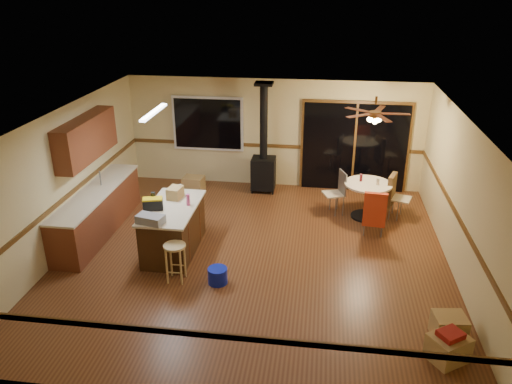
% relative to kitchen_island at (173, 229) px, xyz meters
% --- Properties ---
extents(floor, '(7.00, 7.00, 0.00)m').
position_rel_kitchen_island_xyz_m(floor, '(1.50, 0.00, -0.45)').
color(floor, '#5C3219').
rests_on(floor, ground).
extents(ceiling, '(7.00, 7.00, 0.00)m').
position_rel_kitchen_island_xyz_m(ceiling, '(1.50, 0.00, 2.15)').
color(ceiling, silver).
rests_on(ceiling, ground).
extents(wall_back, '(7.00, 0.00, 7.00)m').
position_rel_kitchen_island_xyz_m(wall_back, '(1.50, 3.50, 0.85)').
color(wall_back, '#CFBE83').
rests_on(wall_back, ground).
extents(wall_front, '(7.00, 0.00, 7.00)m').
position_rel_kitchen_island_xyz_m(wall_front, '(1.50, -3.50, 0.85)').
color(wall_front, '#CFBE83').
rests_on(wall_front, ground).
extents(wall_left, '(0.00, 7.00, 7.00)m').
position_rel_kitchen_island_xyz_m(wall_left, '(-2.00, 0.00, 0.85)').
color(wall_left, '#CFBE83').
rests_on(wall_left, ground).
extents(wall_right, '(0.00, 7.00, 7.00)m').
position_rel_kitchen_island_xyz_m(wall_right, '(5.00, 0.00, 0.85)').
color(wall_right, '#CFBE83').
rests_on(wall_right, ground).
extents(chair_rail, '(7.00, 7.00, 0.08)m').
position_rel_kitchen_island_xyz_m(chair_rail, '(1.50, 0.00, 0.55)').
color(chair_rail, '#563615').
rests_on(chair_rail, ground).
extents(window, '(1.72, 0.10, 1.32)m').
position_rel_kitchen_island_xyz_m(window, '(-0.10, 3.45, 1.05)').
color(window, black).
rests_on(window, ground).
extents(sliding_door, '(2.52, 0.10, 2.10)m').
position_rel_kitchen_island_xyz_m(sliding_door, '(3.40, 3.45, 0.60)').
color(sliding_door, black).
rests_on(sliding_door, ground).
extents(lower_cabinets, '(0.60, 3.00, 0.86)m').
position_rel_kitchen_island_xyz_m(lower_cabinets, '(-1.70, 0.50, -0.02)').
color(lower_cabinets, brown).
rests_on(lower_cabinets, ground).
extents(countertop, '(0.64, 3.04, 0.04)m').
position_rel_kitchen_island_xyz_m(countertop, '(-1.70, 0.50, 0.43)').
color(countertop, beige).
rests_on(countertop, lower_cabinets).
extents(upper_cabinets, '(0.35, 2.00, 0.80)m').
position_rel_kitchen_island_xyz_m(upper_cabinets, '(-1.83, 0.70, 1.45)').
color(upper_cabinets, brown).
rests_on(upper_cabinets, ground).
extents(kitchen_island, '(0.88, 1.68, 0.90)m').
position_rel_kitchen_island_xyz_m(kitchen_island, '(0.00, 0.00, 0.00)').
color(kitchen_island, '#361F0D').
rests_on(kitchen_island, ground).
extents(wood_stove, '(0.55, 0.50, 2.52)m').
position_rel_kitchen_island_xyz_m(wood_stove, '(1.30, 3.05, 0.28)').
color(wood_stove, black).
rests_on(wood_stove, ground).
extents(ceiling_fan, '(0.24, 0.24, 0.55)m').
position_rel_kitchen_island_xyz_m(ceiling_fan, '(3.64, 1.93, 1.76)').
color(ceiling_fan, brown).
rests_on(ceiling_fan, ceiling).
extents(fluorescent_strip, '(0.10, 1.20, 0.04)m').
position_rel_kitchen_island_xyz_m(fluorescent_strip, '(-0.30, 0.30, 2.11)').
color(fluorescent_strip, white).
rests_on(fluorescent_strip, ceiling).
extents(toolbox_grey, '(0.51, 0.36, 0.14)m').
position_rel_kitchen_island_xyz_m(toolbox_grey, '(-0.17, -0.68, 0.52)').
color(toolbox_grey, slate).
rests_on(toolbox_grey, kitchen_island).
extents(toolbox_black, '(0.39, 0.27, 0.19)m').
position_rel_kitchen_island_xyz_m(toolbox_black, '(-0.30, -0.15, 0.54)').
color(toolbox_black, black).
rests_on(toolbox_black, kitchen_island).
extents(toolbox_yellow_lid, '(0.38, 0.27, 0.03)m').
position_rel_kitchen_island_xyz_m(toolbox_yellow_lid, '(-0.30, -0.15, 0.65)').
color(toolbox_yellow_lid, gold).
rests_on(toolbox_yellow_lid, toolbox_black).
extents(box_on_island, '(0.28, 0.35, 0.21)m').
position_rel_kitchen_island_xyz_m(box_on_island, '(-0.04, 0.39, 0.55)').
color(box_on_island, '#A38048').
rests_on(box_on_island, kitchen_island).
extents(bottle_dark, '(0.10, 0.10, 0.28)m').
position_rel_kitchen_island_xyz_m(bottle_dark, '(-0.32, -0.04, 0.59)').
color(bottle_dark, black).
rests_on(bottle_dark, kitchen_island).
extents(bottle_pink, '(0.08, 0.08, 0.22)m').
position_rel_kitchen_island_xyz_m(bottle_pink, '(0.28, 0.11, 0.55)').
color(bottle_pink, '#D84C8C').
rests_on(bottle_pink, kitchen_island).
extents(bottle_white, '(0.07, 0.07, 0.19)m').
position_rel_kitchen_island_xyz_m(bottle_white, '(-0.01, 0.59, 0.54)').
color(bottle_white, white).
rests_on(bottle_white, kitchen_island).
extents(bar_stool, '(0.47, 0.47, 0.68)m').
position_rel_kitchen_island_xyz_m(bar_stool, '(0.32, -0.98, -0.11)').
color(bar_stool, tan).
rests_on(bar_stool, floor).
extents(blue_bucket, '(0.44, 0.44, 0.27)m').
position_rel_kitchen_island_xyz_m(blue_bucket, '(1.03, -0.96, -0.32)').
color(blue_bucket, '#0C1BAD').
rests_on(blue_bucket, floor).
extents(dining_table, '(0.99, 0.99, 0.78)m').
position_rel_kitchen_island_xyz_m(dining_table, '(3.64, 1.93, 0.08)').
color(dining_table, black).
rests_on(dining_table, ground).
extents(glass_red, '(0.08, 0.08, 0.16)m').
position_rel_kitchen_island_xyz_m(glass_red, '(3.49, 2.03, 0.41)').
color(glass_red, '#590C14').
rests_on(glass_red, dining_table).
extents(glass_cream, '(0.08, 0.08, 0.14)m').
position_rel_kitchen_island_xyz_m(glass_cream, '(3.82, 1.88, 0.40)').
color(glass_cream, beige).
rests_on(glass_cream, dining_table).
extents(chair_left, '(0.52, 0.51, 0.51)m').
position_rel_kitchen_island_xyz_m(chair_left, '(3.04, 2.06, 0.14)').
color(chair_left, '#BDAF8C').
rests_on(chair_left, ground).
extents(chair_near, '(0.47, 0.50, 0.70)m').
position_rel_kitchen_island_xyz_m(chair_near, '(3.72, 1.04, 0.14)').
color(chair_near, '#BDAF8C').
rests_on(chair_near, ground).
extents(chair_right, '(0.57, 0.55, 0.70)m').
position_rel_kitchen_island_xyz_m(chair_right, '(4.17, 2.04, 0.14)').
color(chair_right, '#BDAF8C').
rests_on(chair_right, ground).
extents(box_under_window, '(0.51, 0.42, 0.38)m').
position_rel_kitchen_island_xyz_m(box_under_window, '(-0.34, 2.77, -0.26)').
color(box_under_window, '#A38048').
rests_on(box_under_window, floor).
extents(box_corner_a, '(0.63, 0.61, 0.37)m').
position_rel_kitchen_island_xyz_m(box_corner_a, '(4.45, -2.34, -0.27)').
color(box_corner_a, '#A38048').
rests_on(box_corner_a, floor).
extents(box_corner_b, '(0.49, 0.43, 0.36)m').
position_rel_kitchen_island_xyz_m(box_corner_b, '(4.55, -1.87, -0.27)').
color(box_corner_b, '#A38048').
rests_on(box_corner_b, floor).
extents(box_small_red, '(0.39, 0.38, 0.08)m').
position_rel_kitchen_island_xyz_m(box_small_red, '(4.45, -2.34, -0.04)').
color(box_small_red, maroon).
rests_on(box_small_red, box_corner_a).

